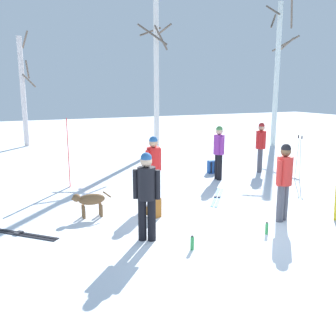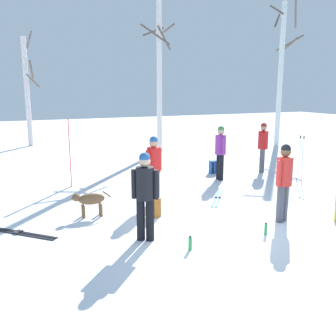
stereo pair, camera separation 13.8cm
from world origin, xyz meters
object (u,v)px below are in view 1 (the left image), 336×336
(person_2, at_px, (154,165))
(birch_tree_2, at_px, (23,91))
(person_3, at_px, (219,149))
(birch_tree_3, at_px, (156,64))
(ski_pair_lying_1, at_px, (20,234))
(backpack_0, at_px, (212,167))
(ski_pair_lying_0, at_px, (217,197))
(person_1, at_px, (284,177))
(ski_poles_0, at_px, (299,157))
(dog, at_px, (90,200))
(water_bottle_0, at_px, (192,243))
(ski_pair_planted_0, at_px, (68,153))
(person_0, at_px, (147,191))
(water_bottle_1, at_px, (267,228))
(backpack_1, at_px, (154,208))
(birch_tree_4, at_px, (277,72))
(person_4, at_px, (261,144))

(person_2, bearing_deg, birch_tree_2, 100.12)
(person_3, height_order, birch_tree_3, birch_tree_3)
(ski_pair_lying_1, xyz_separation_m, backpack_0, (6.38, 3.20, 0.20))
(ski_pair_lying_0, bearing_deg, person_1, -81.50)
(ski_poles_0, height_order, birch_tree_2, birch_tree_2)
(ski_poles_0, height_order, backpack_0, ski_poles_0)
(dog, bearing_deg, water_bottle_0, -63.75)
(ski_pair_planted_0, distance_m, ski_poles_0, 7.02)
(person_2, relative_size, ski_pair_lying_0, 1.12)
(person_3, xyz_separation_m, dog, (-4.58, -1.87, -0.59))
(person_0, relative_size, water_bottle_1, 6.59)
(person_0, xyz_separation_m, birch_tree_2, (-1.04, 13.77, 1.76))
(ski_pair_planted_0, distance_m, water_bottle_1, 6.21)
(birch_tree_2, bearing_deg, dog, -88.28)
(backpack_1, bearing_deg, ski_pair_planted_0, 109.48)
(ski_pair_lying_0, distance_m, birch_tree_3, 8.51)
(ski_pair_planted_0, relative_size, ski_pair_lying_1, 1.51)
(water_bottle_1, relative_size, birch_tree_4, 0.04)
(person_2, relative_size, ski_pair_planted_0, 0.85)
(person_1, distance_m, birch_tree_3, 10.07)
(ski_pair_lying_1, xyz_separation_m, ski_poles_0, (8.25, 1.09, 0.76))
(person_1, height_order, ski_pair_lying_1, person_1)
(dog, relative_size, backpack_1, 2.04)
(person_4, distance_m, water_bottle_0, 7.14)
(backpack_1, relative_size, birch_tree_4, 0.06)
(ski_pair_lying_1, height_order, backpack_1, backpack_1)
(backpack_0, xyz_separation_m, water_bottle_1, (-1.89, -5.26, -0.09))
(birch_tree_2, bearing_deg, ski_pair_lying_1, -95.37)
(person_2, xyz_separation_m, ski_pair_lying_1, (-3.24, -0.82, -0.97))
(person_4, distance_m, birch_tree_3, 6.30)
(person_3, height_order, water_bottle_0, person_3)
(person_4, xyz_separation_m, dog, (-6.50, -2.23, -0.59))
(ski_pair_planted_0, distance_m, ski_pair_lying_1, 3.86)
(ski_pair_lying_1, bearing_deg, birch_tree_4, 30.24)
(backpack_1, distance_m, birch_tree_3, 9.64)
(ski_pair_planted_0, bearing_deg, person_1, -52.95)
(person_0, xyz_separation_m, backpack_0, (4.18, 4.53, -0.77))
(ski_pair_lying_0, xyz_separation_m, birch_tree_3, (1.40, 7.43, 3.89))
(backpack_1, bearing_deg, ski_poles_0, 12.84)
(person_0, relative_size, backpack_1, 3.90)
(backpack_0, bearing_deg, person_2, -142.87)
(person_2, distance_m, backpack_0, 4.01)
(ski_pair_lying_0, xyz_separation_m, backpack_0, (1.39, 2.61, 0.20))
(birch_tree_4, bearing_deg, person_2, -145.04)
(backpack_0, height_order, backpack_1, same)
(person_1, xyz_separation_m, backpack_1, (-2.47, 1.41, -0.77))
(ski_pair_lying_0, bearing_deg, person_4, 34.68)
(backpack_1, bearing_deg, person_3, 37.19)
(ski_pair_lying_0, xyz_separation_m, birch_tree_2, (-3.83, 11.85, 2.73))
(birch_tree_3, bearing_deg, person_3, -92.90)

